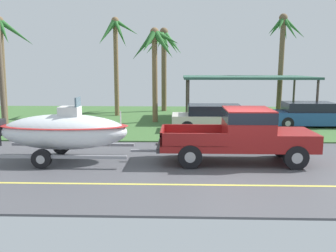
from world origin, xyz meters
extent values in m
cube|color=#4C4C51|center=(0.00, 0.00, -0.03)|extent=(36.00, 8.00, 0.06)
cube|color=#3D6633|center=(0.00, 11.00, 0.00)|extent=(36.00, 14.00, 0.11)
cube|color=#DBCC4C|center=(0.00, -1.80, 0.00)|extent=(34.20, 0.12, 0.01)
cube|color=maroon|center=(0.01, 0.75, 0.63)|extent=(5.28, 1.90, 0.22)
cube|color=maroon|center=(1.91, 0.75, 0.93)|extent=(1.48, 1.90, 0.38)
cube|color=maroon|center=(0.38, 0.75, 1.32)|extent=(1.58, 1.90, 1.16)
cube|color=black|center=(0.38, 0.75, 1.67)|extent=(1.60, 1.92, 0.38)
cube|color=#621111|center=(-1.52, 0.75, 0.76)|extent=(2.22, 1.90, 0.04)
cube|color=maroon|center=(-1.52, 1.66, 0.96)|extent=(2.22, 0.08, 0.45)
cube|color=maroon|center=(-1.52, -0.16, 0.96)|extent=(2.22, 0.08, 0.45)
cube|color=maroon|center=(-2.59, 0.75, 0.96)|extent=(0.08, 1.90, 0.45)
cube|color=#333338|center=(-2.69, 0.75, 0.57)|extent=(0.12, 1.71, 0.16)
sphere|color=#B2B2B7|center=(-2.81, 0.75, 0.62)|extent=(0.10, 0.10, 0.10)
cylinder|color=black|center=(1.84, 1.59, 0.40)|extent=(0.80, 0.28, 0.80)
cylinder|color=#9E9EA3|center=(1.84, 1.59, 0.40)|extent=(0.36, 0.29, 0.36)
cylinder|color=black|center=(1.84, -0.09, 0.40)|extent=(0.80, 0.28, 0.80)
cylinder|color=#9E9EA3|center=(1.84, -0.09, 0.40)|extent=(0.36, 0.29, 0.36)
cylinder|color=black|center=(-1.63, 1.59, 0.40)|extent=(0.80, 0.28, 0.80)
cylinder|color=#9E9EA3|center=(-1.63, 1.59, 0.40)|extent=(0.36, 0.29, 0.36)
cylinder|color=black|center=(-1.63, -0.09, 0.40)|extent=(0.80, 0.28, 0.80)
cylinder|color=#9E9EA3|center=(-1.63, -0.09, 0.40)|extent=(0.36, 0.29, 0.36)
cube|color=gray|center=(-3.26, 0.75, 0.38)|extent=(0.90, 0.10, 0.08)
cube|color=gray|center=(-6.07, 1.70, 0.38)|extent=(4.72, 0.12, 0.10)
cube|color=gray|center=(-6.07, -0.20, 0.38)|extent=(4.72, 0.12, 0.10)
cylinder|color=black|center=(-6.54, 1.76, 0.32)|extent=(0.64, 0.22, 0.64)
cylinder|color=#9E9EA3|center=(-6.54, 1.76, 0.32)|extent=(0.29, 0.23, 0.29)
cylinder|color=black|center=(-6.54, -0.26, 0.32)|extent=(0.64, 0.22, 0.64)
cylinder|color=#9E9EA3|center=(-6.54, -0.26, 0.32)|extent=(0.29, 0.23, 0.29)
ellipsoid|color=silver|center=(-6.07, 0.75, 1.05)|extent=(4.49, 1.76, 1.24)
ellipsoid|color=#B22626|center=(-6.07, 0.75, 1.27)|extent=(4.58, 1.79, 0.12)
cube|color=silver|center=(-5.84, 0.75, 1.62)|extent=(0.70, 0.60, 0.65)
cube|color=slate|center=(-5.54, 0.75, 2.10)|extent=(0.06, 0.56, 0.36)
cylinder|color=silver|center=(-4.05, 0.75, 1.55)|extent=(0.04, 0.04, 0.50)
cube|color=#234C89|center=(5.37, 8.36, 0.53)|extent=(4.64, 1.79, 0.70)
cube|color=black|center=(5.14, 8.36, 1.13)|extent=(2.60, 1.64, 0.50)
cylinder|color=black|center=(6.95, 9.17, 0.33)|extent=(0.66, 0.22, 0.66)
cylinder|color=#9E9EA3|center=(6.95, 9.17, 0.33)|extent=(0.30, 0.23, 0.30)
cylinder|color=black|center=(3.79, 9.17, 0.33)|extent=(0.66, 0.22, 0.66)
cylinder|color=#9E9EA3|center=(3.79, 9.17, 0.33)|extent=(0.30, 0.23, 0.30)
cylinder|color=black|center=(3.79, 7.56, 0.33)|extent=(0.66, 0.22, 0.66)
cylinder|color=#9E9EA3|center=(3.79, 7.56, 0.33)|extent=(0.30, 0.23, 0.30)
cube|color=beige|center=(0.04, 6.85, 0.53)|extent=(4.80, 1.79, 0.70)
cube|color=black|center=(-0.20, 6.85, 1.13)|extent=(2.69, 1.65, 0.50)
cylinder|color=black|center=(1.67, 7.66, 0.33)|extent=(0.66, 0.22, 0.66)
cylinder|color=#9E9EA3|center=(1.67, 7.66, 0.33)|extent=(0.30, 0.23, 0.30)
cylinder|color=black|center=(1.67, 6.04, 0.33)|extent=(0.66, 0.22, 0.66)
cylinder|color=#9E9EA3|center=(1.67, 6.04, 0.33)|extent=(0.30, 0.23, 0.30)
cylinder|color=black|center=(-1.59, 7.66, 0.33)|extent=(0.66, 0.22, 0.66)
cylinder|color=#9E9EA3|center=(-1.59, 7.66, 0.33)|extent=(0.30, 0.23, 0.30)
cylinder|color=black|center=(-1.59, 6.04, 0.33)|extent=(0.66, 0.22, 0.66)
cylinder|color=#9E9EA3|center=(-1.59, 6.04, 0.33)|extent=(0.30, 0.23, 0.30)
cylinder|color=#4C4238|center=(5.81, 13.21, 1.29)|extent=(0.14, 0.14, 2.58)
cylinder|color=#4C4238|center=(5.81, 8.97, 1.29)|extent=(0.14, 0.14, 2.58)
cylinder|color=#4C4238|center=(-1.50, 13.21, 1.29)|extent=(0.14, 0.14, 2.58)
cylinder|color=#4C4238|center=(-1.50, 8.97, 1.29)|extent=(0.14, 0.14, 2.58)
cube|color=#2D5647|center=(2.16, 11.09, 2.65)|extent=(7.81, 4.74, 0.14)
cylinder|color=brown|center=(5.03, 13.90, 3.29)|extent=(0.36, 0.55, 6.60)
cone|color=#2D6B2D|center=(5.80, 13.91, 5.91)|extent=(1.75, 0.34, 1.59)
cone|color=#2D6B2D|center=(5.34, 14.49, 5.91)|extent=(0.99, 1.52, 1.57)
cone|color=#2D6B2D|center=(4.72, 14.42, 6.01)|extent=(1.08, 1.47, 1.44)
cone|color=#2D6B2D|center=(4.52, 13.82, 6.04)|extent=(1.27, 0.47, 1.30)
cone|color=#2D6B2D|center=(4.76, 13.44, 6.12)|extent=(0.89, 1.25, 1.16)
cone|color=#2D6B2D|center=(5.38, 13.38, 5.82)|extent=(1.08, 1.40, 1.73)
sphere|color=brown|center=(5.03, 13.90, 6.59)|extent=(0.57, 0.57, 0.57)
cylinder|color=brown|center=(-11.87, 8.35, 2.91)|extent=(0.29, 0.48, 5.82)
cone|color=#286028|center=(-11.00, 8.44, 5.17)|extent=(1.97, 0.52, 1.56)
cone|color=#286028|center=(-11.43, 8.80, 5.42)|extent=(1.25, 1.26, 1.07)
cone|color=#286028|center=(-12.07, 8.98, 5.46)|extent=(0.75, 1.51, 1.01)
cone|color=#286028|center=(-11.51, 8.05, 5.19)|extent=(1.13, 1.03, 1.45)
cylinder|color=brown|center=(-6.20, 12.39, 3.13)|extent=(0.30, 0.38, 6.27)
cone|color=#2D6B2D|center=(-5.46, 12.38, 5.81)|extent=(1.64, 0.31, 1.15)
cone|color=#2D6B2D|center=(-5.95, 12.96, 5.46)|extent=(0.93, 1.52, 1.81)
cone|color=#2D6B2D|center=(-6.80, 13.10, 5.75)|extent=(1.50, 1.73, 1.29)
cone|color=#2D6B2D|center=(-6.65, 12.34, 5.69)|extent=(1.19, 0.46, 1.37)
cone|color=#2D6B2D|center=(-6.64, 11.89, 5.49)|extent=(1.39, 1.51, 1.82)
cone|color=#2D6B2D|center=(-5.92, 11.89, 5.74)|extent=(0.93, 1.32, 1.28)
sphere|color=brown|center=(-6.20, 12.39, 6.27)|extent=(0.48, 0.48, 0.48)
cylinder|color=brown|center=(-3.14, 14.99, 2.90)|extent=(0.37, 0.40, 5.80)
cone|color=#387A38|center=(-2.66, 15.08, 5.28)|extent=(1.23, 0.52, 1.23)
cone|color=#387A38|center=(-2.66, 15.41, 5.05)|extent=(1.43, 1.32, 1.74)
cone|color=#387A38|center=(-3.09, 15.85, 5.14)|extent=(0.49, 1.96, 1.61)
cone|color=#387A38|center=(-3.41, 15.67, 5.26)|extent=(0.90, 1.66, 1.33)
cone|color=#387A38|center=(-3.82, 15.27, 5.00)|extent=(1.71, 0.97, 1.81)
cone|color=#387A38|center=(-3.70, 14.79, 5.31)|extent=(1.50, 0.87, 1.30)
cone|color=#387A38|center=(-3.44, 14.14, 5.17)|extent=(0.94, 1.97, 1.50)
cone|color=#387A38|center=(-2.96, 14.52, 5.08)|extent=(0.77, 1.31, 1.61)
cone|color=#387A38|center=(-2.52, 14.58, 5.00)|extent=(1.68, 1.26, 1.84)
sphere|color=brown|center=(-3.14, 14.99, 5.79)|extent=(0.60, 0.60, 0.60)
cylinder|color=brown|center=(-3.44, 9.50, 2.64)|extent=(0.31, 0.55, 5.29)
cone|color=#286028|center=(-2.75, 9.55, 4.95)|extent=(1.57, 0.50, 1.00)
cone|color=#286028|center=(-3.02, 9.87, 4.86)|extent=(1.32, 1.25, 1.20)
cone|color=#286028|center=(-3.56, 10.09, 4.79)|extent=(0.62, 1.48, 1.27)
cone|color=#286028|center=(-4.05, 9.95, 4.61)|extent=(1.66, 1.37, 1.64)
cone|color=#286028|center=(-4.06, 9.31, 4.49)|extent=(1.59, 0.75, 1.79)
cone|color=#286028|center=(-3.71, 8.85, 4.70)|extent=(1.01, 1.68, 1.47)
cone|color=#286028|center=(-2.92, 9.06, 4.55)|extent=(1.56, 1.41, 1.76)
sphere|color=brown|center=(-3.44, 9.50, 5.28)|extent=(0.50, 0.50, 0.50)
cylinder|color=brown|center=(-10.37, 5.12, 3.91)|extent=(0.24, 0.24, 7.83)
camera|label=1|loc=(-1.98, -11.70, 3.35)|focal=38.59mm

